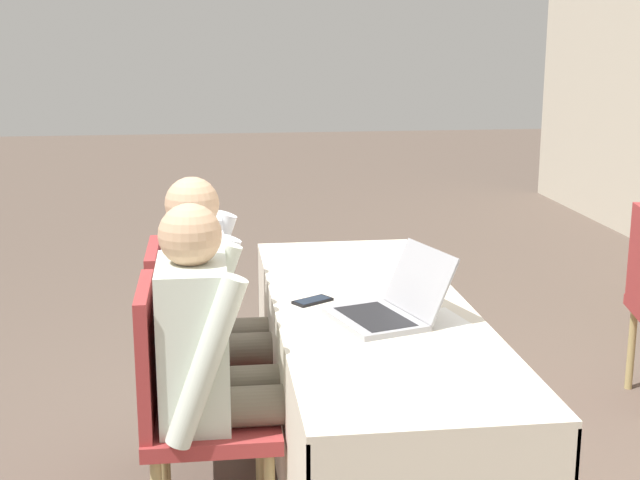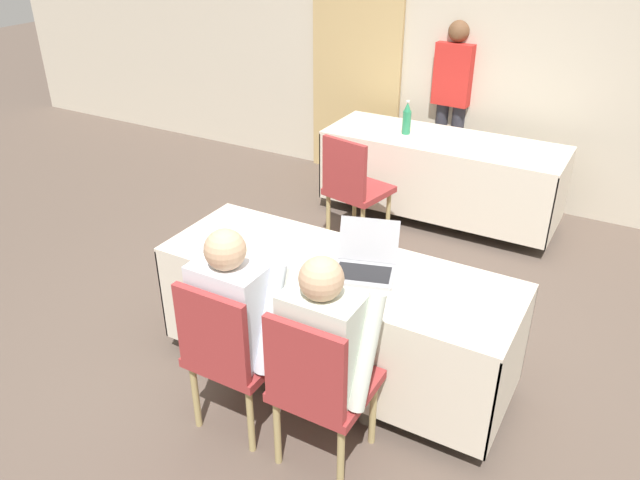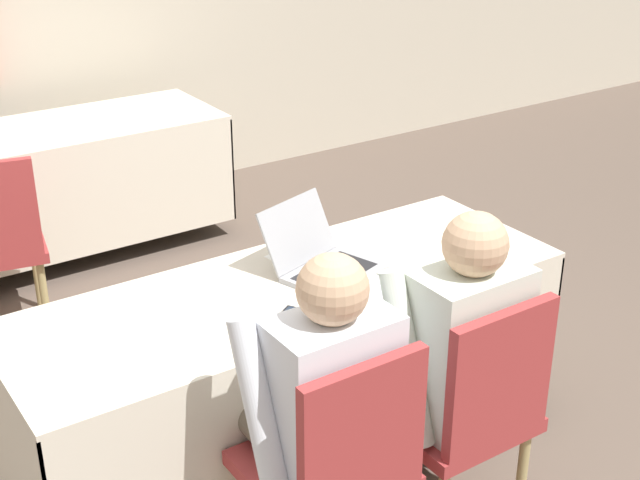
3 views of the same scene
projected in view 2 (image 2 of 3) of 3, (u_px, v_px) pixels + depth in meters
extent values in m
plane|color=brown|center=(335.00, 370.00, 3.77)|extent=(24.00, 24.00, 0.00)
cube|color=beige|center=(499.00, 52.00, 5.38)|extent=(12.00, 0.06, 2.70)
cube|color=tan|center=(357.00, 41.00, 5.92)|extent=(0.94, 0.04, 2.65)
cube|color=beige|center=(337.00, 267.00, 3.42)|extent=(2.02, 0.70, 0.02)
cube|color=beige|center=(306.00, 347.00, 3.31)|extent=(2.02, 0.01, 0.61)
cube|color=beige|center=(363.00, 285.00, 3.84)|extent=(2.02, 0.01, 0.61)
cube|color=beige|center=(199.00, 269.00, 4.01)|extent=(0.01, 0.70, 0.61)
cube|color=beige|center=(512.00, 371.00, 3.14)|extent=(0.01, 0.70, 0.61)
cylinder|color=#333333|center=(335.00, 363.00, 3.74)|extent=(0.06, 0.06, 0.11)
cube|color=beige|center=(444.00, 140.00, 5.24)|extent=(2.02, 0.70, 0.02)
cube|color=beige|center=(426.00, 189.00, 5.12)|extent=(2.02, 0.01, 0.61)
cube|color=beige|center=(454.00, 162.00, 5.65)|extent=(2.02, 0.01, 0.61)
cube|color=beige|center=(338.00, 154.00, 5.82)|extent=(0.01, 0.70, 0.61)
cube|color=beige|center=(561.00, 198.00, 4.95)|extent=(0.01, 0.70, 0.61)
cylinder|color=#333333|center=(437.00, 212.00, 5.56)|extent=(0.06, 0.06, 0.11)
cube|color=#99999E|center=(363.00, 274.00, 3.32)|extent=(0.39, 0.33, 0.02)
cube|color=black|center=(363.00, 273.00, 3.31)|extent=(0.33, 0.25, 0.00)
cube|color=#99999E|center=(369.00, 240.00, 3.41)|extent=(0.34, 0.20, 0.22)
cube|color=black|center=(369.00, 240.00, 3.41)|extent=(0.31, 0.17, 0.19)
cube|color=black|center=(305.00, 279.00, 3.29)|extent=(0.14, 0.16, 0.01)
cube|color=#192333|center=(305.00, 278.00, 3.29)|extent=(0.12, 0.14, 0.00)
cube|color=white|center=(377.00, 263.00, 3.44)|extent=(0.27, 0.33, 0.00)
cylinder|color=#288456|center=(407.00, 122.00, 5.30)|extent=(0.07, 0.07, 0.20)
cone|color=#288456|center=(408.00, 107.00, 5.24)|extent=(0.06, 0.06, 0.08)
cylinder|color=silver|center=(408.00, 101.00, 5.22)|extent=(0.03, 0.03, 0.01)
cylinder|color=tan|center=(288.00, 378.00, 3.40)|extent=(0.04, 0.04, 0.42)
cylinder|color=tan|center=(235.00, 358.00, 3.55)|extent=(0.04, 0.04, 0.42)
cylinder|color=tan|center=(251.00, 419.00, 3.13)|extent=(0.04, 0.04, 0.42)
cylinder|color=tan|center=(196.00, 395.00, 3.28)|extent=(0.04, 0.04, 0.42)
cube|color=#9E3333|center=(240.00, 352.00, 3.23)|extent=(0.44, 0.44, 0.05)
cube|color=#9E3333|center=(212.00, 334.00, 2.95)|extent=(0.40, 0.04, 0.45)
cylinder|color=tan|center=(373.00, 412.00, 3.18)|extent=(0.04, 0.04, 0.42)
cylinder|color=tan|center=(313.00, 388.00, 3.33)|extent=(0.04, 0.04, 0.42)
cylinder|color=tan|center=(341.00, 459.00, 2.91)|extent=(0.04, 0.04, 0.42)
cylinder|color=tan|center=(277.00, 431.00, 3.06)|extent=(0.04, 0.04, 0.42)
cube|color=#9E3333|center=(326.00, 385.00, 3.00)|extent=(0.44, 0.44, 0.05)
cube|color=#9E3333|center=(304.00, 369.00, 2.73)|extent=(0.40, 0.04, 0.45)
cylinder|color=tan|center=(388.00, 215.00, 5.16)|extent=(0.04, 0.04, 0.42)
cylinder|color=tan|center=(355.00, 203.00, 5.36)|extent=(0.04, 0.04, 0.42)
cylinder|color=tan|center=(362.00, 230.00, 4.92)|extent=(0.04, 0.04, 0.42)
cylinder|color=tan|center=(328.00, 217.00, 5.12)|extent=(0.04, 0.04, 0.42)
cube|color=#9E3333|center=(359.00, 190.00, 5.03)|extent=(0.52, 0.52, 0.05)
cube|color=#9E3333|center=(344.00, 168.00, 4.78)|extent=(0.40, 0.12, 0.45)
cylinder|color=#665B4C|center=(268.00, 330.00, 3.24)|extent=(0.13, 0.42, 0.13)
cylinder|color=#665B4C|center=(239.00, 320.00, 3.32)|extent=(0.13, 0.42, 0.13)
cylinder|color=#665B4C|center=(287.00, 356.00, 3.52)|extent=(0.10, 0.10, 0.47)
cylinder|color=#665B4C|center=(261.00, 346.00, 3.60)|extent=(0.10, 0.10, 0.47)
cube|color=silver|center=(230.00, 312.00, 3.05)|extent=(0.36, 0.22, 0.52)
cylinder|color=silver|center=(271.00, 319.00, 2.99)|extent=(0.08, 0.26, 0.54)
cylinder|color=silver|center=(202.00, 295.00, 3.17)|extent=(0.08, 0.26, 0.54)
sphere|color=tan|center=(225.00, 250.00, 2.88)|extent=(0.20, 0.20, 0.20)
cylinder|color=#665B4C|center=(356.00, 362.00, 3.02)|extent=(0.13, 0.42, 0.13)
cylinder|color=#665B4C|center=(323.00, 350.00, 3.10)|extent=(0.13, 0.42, 0.13)
cylinder|color=#665B4C|center=(369.00, 386.00, 3.30)|extent=(0.10, 0.10, 0.47)
cylinder|color=#665B4C|center=(339.00, 375.00, 3.38)|extent=(0.10, 0.10, 0.47)
cube|color=silver|center=(321.00, 344.00, 2.83)|extent=(0.36, 0.22, 0.52)
cylinder|color=silver|center=(367.00, 352.00, 2.77)|extent=(0.08, 0.26, 0.54)
cylinder|color=silver|center=(287.00, 325.00, 2.95)|extent=(0.08, 0.26, 0.54)
sphere|color=tan|center=(321.00, 279.00, 2.66)|extent=(0.20, 0.20, 0.20)
cylinder|color=#33333D|center=(439.00, 146.00, 5.99)|extent=(0.12, 0.12, 0.85)
cylinder|color=#33333D|center=(455.00, 149.00, 5.91)|extent=(0.12, 0.12, 0.85)
cube|color=red|center=(455.00, 74.00, 5.62)|extent=(0.35, 0.22, 0.55)
sphere|color=brown|center=(459.00, 31.00, 5.44)|extent=(0.19, 0.19, 0.19)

